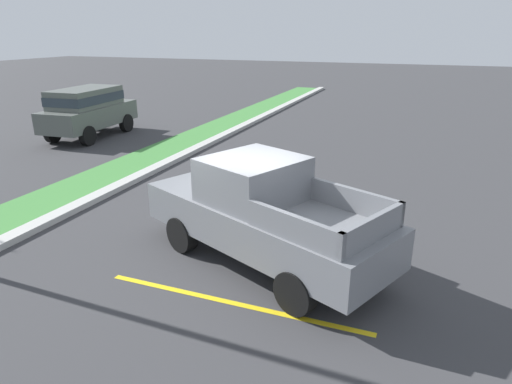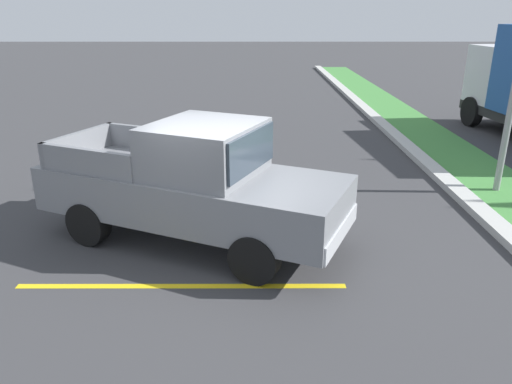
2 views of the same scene
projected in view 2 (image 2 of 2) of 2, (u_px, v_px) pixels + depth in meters
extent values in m
plane|color=#38383A|center=(222.00, 248.00, 8.25)|extent=(120.00, 120.00, 0.00)
cube|color=yellow|center=(203.00, 206.00, 9.99)|extent=(0.12, 4.80, 0.01)
cube|color=yellow|center=(181.00, 286.00, 7.09)|extent=(0.12, 4.80, 0.01)
cylinder|color=black|center=(294.00, 216.00, 8.55)|extent=(0.57, 0.81, 0.76)
cylinder|color=black|center=(255.00, 258.00, 7.09)|extent=(0.57, 0.81, 0.76)
cylinder|color=black|center=(148.00, 191.00, 9.73)|extent=(0.57, 0.81, 0.76)
cylinder|color=black|center=(88.00, 223.00, 8.27)|extent=(0.57, 0.81, 0.76)
cube|color=slate|center=(192.00, 193.00, 8.24)|extent=(3.85, 5.52, 0.76)
cube|color=slate|center=(205.00, 149.00, 7.84)|extent=(2.26, 2.18, 0.84)
cube|color=#2D3842|center=(252.00, 151.00, 7.51)|extent=(1.50, 0.71, 0.63)
cube|color=slate|center=(148.00, 138.00, 9.31)|extent=(0.87, 1.78, 0.44)
cube|color=slate|center=(85.00, 162.00, 7.85)|extent=(0.87, 1.78, 0.44)
cube|color=slate|center=(80.00, 144.00, 8.92)|extent=(1.68, 0.82, 0.44)
cube|color=silver|center=(338.00, 231.00, 7.35)|extent=(1.71, 0.88, 0.28)
cylinder|color=black|center=(472.00, 112.00, 16.88)|extent=(1.03, 0.40, 1.00)
cube|color=silver|center=(509.00, 75.00, 16.50)|extent=(1.82, 2.45, 1.90)
cube|color=#2D3842|center=(497.00, 65.00, 17.18)|extent=(0.27, 2.10, 0.90)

